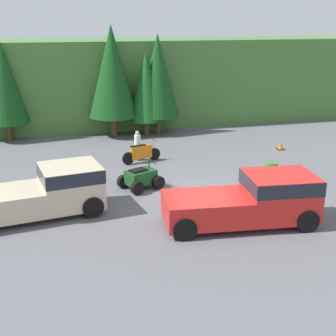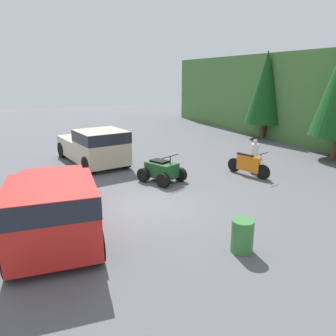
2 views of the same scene
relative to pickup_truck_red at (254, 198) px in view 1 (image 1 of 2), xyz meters
name	(u,v)px [view 1 (image 1 of 2)]	position (x,y,z in m)	size (l,w,h in m)	color
ground_plane	(202,198)	(-1.00, 2.96, -1.00)	(80.00, 80.00, 0.00)	#5B5B60
hillside_backdrop	(132,82)	(-1.00, 18.96, 1.99)	(44.00, 6.00, 5.97)	#477538
tree_left	(4,83)	(-9.57, 15.70, 2.62)	(2.71, 2.71, 6.16)	brown
tree_mid_left	(112,72)	(-2.95, 15.19, 3.17)	(3.12, 3.12, 7.08)	brown
tree_mid_right	(146,87)	(-0.81, 14.93, 2.15)	(2.36, 2.36, 5.36)	brown
tree_right	(158,76)	(0.00, 15.10, 2.82)	(2.86, 2.86, 6.50)	brown
pickup_truck_red	(254,198)	(0.00, 0.00, 0.00)	(5.82, 2.82, 1.88)	red
pickup_truck_second	(48,190)	(-7.39, 2.88, 0.00)	(5.32, 2.97, 1.88)	beige
dirt_bike	(142,153)	(-2.45, 8.79, -0.51)	(2.20, 0.86, 1.19)	black
quad_atv	(141,178)	(-3.31, 4.82, -0.52)	(2.15, 1.92, 1.22)	black
rider_person	(137,144)	(-2.57, 9.22, -0.11)	(0.44, 0.44, 1.63)	navy
traffic_cone	(281,145)	(6.01, 9.17, -0.75)	(0.42, 0.42, 0.55)	black
steel_barrel	(272,171)	(2.95, 4.33, -0.56)	(0.58, 0.58, 0.88)	#387A38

